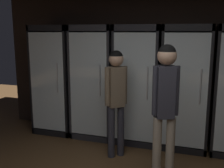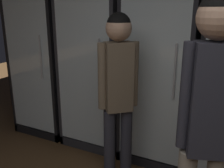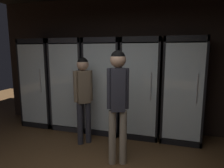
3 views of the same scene
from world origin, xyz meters
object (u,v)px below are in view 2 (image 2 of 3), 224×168
at_px(shopper_near, 208,114).
at_px(shopper_far, 118,86).
at_px(cooler_left, 99,66).
at_px(cooler_far_left, 48,60).
at_px(cooler_center, 162,73).

bearing_deg(shopper_near, shopper_far, 147.91).
bearing_deg(cooler_left, shopper_far, -50.36).
distance_m(cooler_far_left, cooler_center, 1.52).
bearing_deg(cooler_center, shopper_near, -63.61).
relative_size(cooler_far_left, shopper_far, 1.23).
xyz_separation_m(cooler_left, cooler_center, (0.76, -0.00, -0.00)).
relative_size(cooler_left, cooler_center, 1.00).
height_order(cooler_left, cooler_center, same).
bearing_deg(cooler_far_left, shopper_far, -27.90).
xyz_separation_m(cooler_far_left, cooler_left, (0.76, -0.00, 0.00)).
bearing_deg(cooler_center, cooler_far_left, 179.94).
distance_m(cooler_center, shopper_near, 1.34).
xyz_separation_m(cooler_center, shopper_far, (-0.17, -0.72, 0.03)).
bearing_deg(cooler_far_left, shopper_near, -29.45).
bearing_deg(shopper_near, cooler_left, 138.59).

